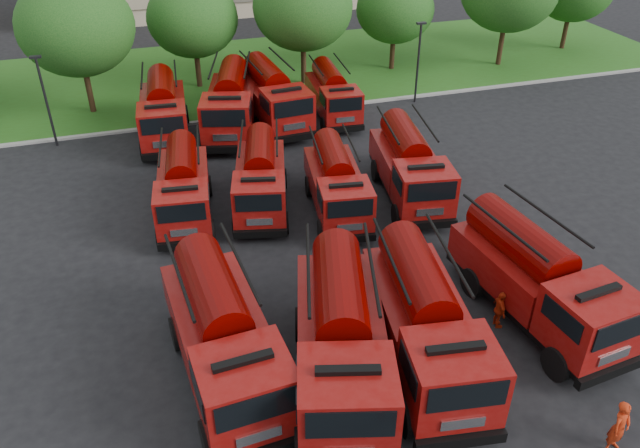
{
  "coord_description": "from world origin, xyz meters",
  "views": [
    {
      "loc": [
        -5.36,
        -17.72,
        15.23
      ],
      "look_at": [
        0.87,
        2.26,
        1.8
      ],
      "focal_mm": 35.0,
      "sensor_mm": 36.0,
      "label": 1
    }
  ],
  "objects_px": {
    "fire_truck_2": "(425,322)",
    "firefighter_5": "(418,207)",
    "firefighter_4": "(191,308)",
    "fire_truck_10": "(273,96)",
    "fire_truck_4": "(183,186)",
    "firefighter_2": "(496,326)",
    "fire_truck_9": "(231,103)",
    "fire_truck_11": "(332,94)",
    "firefighter_0": "(611,448)",
    "fire_truck_8": "(163,110)",
    "fire_truck_1": "(341,338)",
    "firefighter_3": "(495,275)",
    "fire_truck_5": "(260,177)",
    "fire_truck_0": "(224,335)",
    "fire_truck_7": "(410,166)",
    "fire_truck_6": "(337,183)",
    "fire_truck_3": "(537,279)"
  },
  "relations": [
    {
      "from": "fire_truck_2",
      "to": "firefighter_5",
      "type": "height_order",
      "value": "fire_truck_2"
    },
    {
      "from": "fire_truck_2",
      "to": "firefighter_4",
      "type": "relative_size",
      "value": 4.1
    },
    {
      "from": "fire_truck_2",
      "to": "fire_truck_10",
      "type": "relative_size",
      "value": 1.03
    },
    {
      "from": "fire_truck_10",
      "to": "firefighter_5",
      "type": "xyz_separation_m",
      "value": [
        4.12,
        -11.62,
        -1.73
      ]
    },
    {
      "from": "fire_truck_4",
      "to": "firefighter_2",
      "type": "relative_size",
      "value": 4.53
    },
    {
      "from": "fire_truck_2",
      "to": "fire_truck_9",
      "type": "relative_size",
      "value": 0.97
    },
    {
      "from": "fire_truck_11",
      "to": "firefighter_0",
      "type": "bearing_deg",
      "value": -85.21
    },
    {
      "from": "fire_truck_10",
      "to": "firefighter_2",
      "type": "height_order",
      "value": "fire_truck_10"
    },
    {
      "from": "fire_truck_8",
      "to": "firefighter_0",
      "type": "distance_m",
      "value": 27.48
    },
    {
      "from": "firefighter_0",
      "to": "firefighter_2",
      "type": "distance_m",
      "value": 5.64
    },
    {
      "from": "fire_truck_1",
      "to": "fire_truck_8",
      "type": "height_order",
      "value": "fire_truck_1"
    },
    {
      "from": "fire_truck_4",
      "to": "firefighter_2",
      "type": "height_order",
      "value": "fire_truck_4"
    },
    {
      "from": "firefighter_5",
      "to": "firefighter_3",
      "type": "bearing_deg",
      "value": 95.36
    },
    {
      "from": "fire_truck_1",
      "to": "fire_truck_10",
      "type": "relative_size",
      "value": 1.08
    },
    {
      "from": "fire_truck_8",
      "to": "fire_truck_9",
      "type": "height_order",
      "value": "fire_truck_9"
    },
    {
      "from": "fire_truck_5",
      "to": "fire_truck_10",
      "type": "height_order",
      "value": "fire_truck_10"
    },
    {
      "from": "fire_truck_0",
      "to": "fire_truck_10",
      "type": "relative_size",
      "value": 1.02
    },
    {
      "from": "fire_truck_4",
      "to": "firefighter_5",
      "type": "xyz_separation_m",
      "value": [
        10.5,
        -2.56,
        -1.51
      ]
    },
    {
      "from": "fire_truck_4",
      "to": "fire_truck_7",
      "type": "relative_size",
      "value": 0.92
    },
    {
      "from": "fire_truck_2",
      "to": "fire_truck_6",
      "type": "bearing_deg",
      "value": 96.47
    },
    {
      "from": "fire_truck_6",
      "to": "fire_truck_3",
      "type": "bearing_deg",
      "value": -55.81
    },
    {
      "from": "firefighter_5",
      "to": "fire_truck_0",
      "type": "bearing_deg",
      "value": 34.93
    },
    {
      "from": "fire_truck_1",
      "to": "fire_truck_3",
      "type": "bearing_deg",
      "value": 22.16
    },
    {
      "from": "firefighter_3",
      "to": "fire_truck_3",
      "type": "bearing_deg",
      "value": 67.92
    },
    {
      "from": "fire_truck_1",
      "to": "fire_truck_4",
      "type": "bearing_deg",
      "value": 122.21
    },
    {
      "from": "firefighter_2",
      "to": "fire_truck_0",
      "type": "bearing_deg",
      "value": 96.33
    },
    {
      "from": "fire_truck_2",
      "to": "firefighter_2",
      "type": "bearing_deg",
      "value": 21.63
    },
    {
      "from": "fire_truck_5",
      "to": "fire_truck_11",
      "type": "relative_size",
      "value": 1.05
    },
    {
      "from": "fire_truck_2",
      "to": "fire_truck_6",
      "type": "relative_size",
      "value": 1.18
    },
    {
      "from": "fire_truck_2",
      "to": "fire_truck_11",
      "type": "height_order",
      "value": "fire_truck_2"
    },
    {
      "from": "firefighter_0",
      "to": "firefighter_5",
      "type": "height_order",
      "value": "firefighter_0"
    },
    {
      "from": "firefighter_5",
      "to": "fire_truck_5",
      "type": "bearing_deg",
      "value": -20.66
    },
    {
      "from": "fire_truck_8",
      "to": "fire_truck_2",
      "type": "bearing_deg",
      "value": -68.09
    },
    {
      "from": "firefighter_5",
      "to": "fire_truck_2",
      "type": "bearing_deg",
      "value": 63.55
    },
    {
      "from": "firefighter_2",
      "to": "fire_truck_10",
      "type": "bearing_deg",
      "value": 18.81
    },
    {
      "from": "fire_truck_0",
      "to": "firefighter_0",
      "type": "xyz_separation_m",
      "value": [
        10.11,
        -6.14,
        -1.75
      ]
    },
    {
      "from": "fire_truck_3",
      "to": "fire_truck_5",
      "type": "height_order",
      "value": "fire_truck_3"
    },
    {
      "from": "fire_truck_9",
      "to": "fire_truck_10",
      "type": "relative_size",
      "value": 1.06
    },
    {
      "from": "firefighter_0",
      "to": "firefighter_5",
      "type": "xyz_separation_m",
      "value": [
        0.36,
        14.04,
        0.0
      ]
    },
    {
      "from": "firefighter_4",
      "to": "firefighter_0",
      "type": "bearing_deg",
      "value": 165.77
    },
    {
      "from": "fire_truck_3",
      "to": "fire_truck_4",
      "type": "height_order",
      "value": "fire_truck_3"
    },
    {
      "from": "fire_truck_9",
      "to": "firefighter_5",
      "type": "height_order",
      "value": "fire_truck_9"
    },
    {
      "from": "fire_truck_4",
      "to": "fire_truck_10",
      "type": "xyz_separation_m",
      "value": [
        6.38,
        9.06,
        0.21
      ]
    },
    {
      "from": "fire_truck_4",
      "to": "firefighter_0",
      "type": "xyz_separation_m",
      "value": [
        10.14,
        -16.6,
        -1.51
      ]
    },
    {
      "from": "firefighter_0",
      "to": "firefighter_2",
      "type": "relative_size",
      "value": 1.21
    },
    {
      "from": "fire_truck_11",
      "to": "firefighter_0",
      "type": "relative_size",
      "value": 3.59
    },
    {
      "from": "firefighter_0",
      "to": "fire_truck_9",
      "type": "bearing_deg",
      "value": 85.83
    },
    {
      "from": "fire_truck_4",
      "to": "firefighter_5",
      "type": "bearing_deg",
      "value": -6.63
    },
    {
      "from": "fire_truck_0",
      "to": "fire_truck_8",
      "type": "height_order",
      "value": "fire_truck_0"
    },
    {
      "from": "fire_truck_0",
      "to": "fire_truck_4",
      "type": "bearing_deg",
      "value": 85.87
    }
  ]
}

